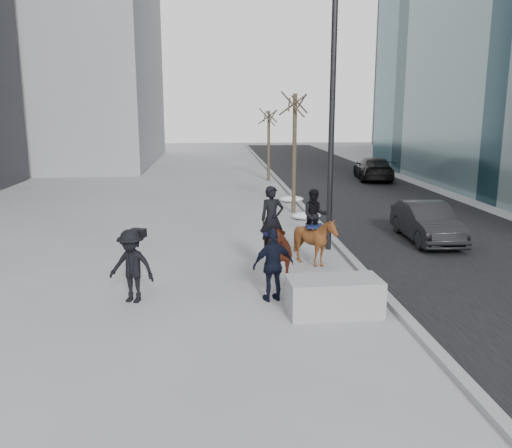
{
  "coord_description": "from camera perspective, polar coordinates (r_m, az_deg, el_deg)",
  "views": [
    {
      "loc": [
        -1.12,
        -12.81,
        4.51
      ],
      "look_at": [
        0.0,
        1.2,
        1.5
      ],
      "focal_mm": 38.0,
      "sensor_mm": 36.0,
      "label": 1
    }
  ],
  "objects": [
    {
      "name": "mounted_right",
      "position": [
        15.83,
        6.22,
        -1.19
      ],
      "size": [
        1.29,
        1.43,
        2.23
      ],
      "color": "#47260E",
      "rests_on": "ground"
    },
    {
      "name": "feeder",
      "position": [
        12.85,
        1.83,
        -4.35
      ],
      "size": [
        1.11,
        0.99,
        1.75
      ],
      "color": "black",
      "rests_on": "ground"
    },
    {
      "name": "car_near",
      "position": [
        19.55,
        17.55,
        0.19
      ],
      "size": [
        1.54,
        4.1,
        1.34
      ],
      "primitive_type": "imported",
      "rotation": [
        0.0,
        0.0,
        -0.03
      ],
      "color": "black",
      "rests_on": "ground"
    },
    {
      "name": "tree_near",
      "position": [
        23.61,
        4.06,
        8.02
      ],
      "size": [
        1.2,
        1.2,
        5.69
      ],
      "primitive_type": null,
      "color": "#33251E",
      "rests_on": "ground"
    },
    {
      "name": "mounted_left",
      "position": [
        14.26,
        1.73,
        -2.41
      ],
      "size": [
        1.27,
        2.1,
        2.53
      ],
      "color": "#4E1C0F",
      "rests_on": "ground"
    },
    {
      "name": "camera_crew",
      "position": [
        13.09,
        -12.95,
        -4.3
      ],
      "size": [
        1.29,
        1.0,
        1.75
      ],
      "color": "black",
      "rests_on": "ground"
    },
    {
      "name": "curb",
      "position": [
        23.61,
        5.57,
        1.17
      ],
      "size": [
        0.25,
        90.0,
        0.12
      ],
      "primitive_type": "cube",
      "color": "gray",
      "rests_on": "ground"
    },
    {
      "name": "planter",
      "position": [
        12.28,
        8.21,
        -7.55
      ],
      "size": [
        2.1,
        1.11,
        0.82
      ],
      "primitive_type": "cube",
      "rotation": [
        0.0,
        0.0,
        0.04
      ],
      "color": "gray",
      "rests_on": "ground"
    },
    {
      "name": "lamppost",
      "position": [
        17.22,
        8.14,
        13.58
      ],
      "size": [
        0.25,
        1.4,
        9.09
      ],
      "color": "black",
      "rests_on": "ground"
    },
    {
      "name": "tree_far",
      "position": [
        34.37,
        1.34,
        8.61
      ],
      "size": [
        1.2,
        1.2,
        4.85
      ],
      "primitive_type": null,
      "color": "#3C2D23",
      "rests_on": "ground"
    },
    {
      "name": "road",
      "position": [
        24.63,
        14.77,
        1.15
      ],
      "size": [
        8.0,
        90.0,
        0.01
      ],
      "primitive_type": "cube",
      "color": "black",
      "rests_on": "ground"
    },
    {
      "name": "snow_piles",
      "position": [
        24.46,
        4.5,
        1.79
      ],
      "size": [
        1.22,
        5.0,
        0.31
      ],
      "color": "silver",
      "rests_on": "ground"
    },
    {
      "name": "ground",
      "position": [
        13.63,
        0.4,
        -7.24
      ],
      "size": [
        120.0,
        120.0,
        0.0
      ],
      "primitive_type": "plane",
      "color": "gray",
      "rests_on": "ground"
    },
    {
      "name": "car_far",
      "position": [
        35.6,
        12.25,
        5.74
      ],
      "size": [
        2.75,
        5.33,
        1.48
      ],
      "primitive_type": "imported",
      "rotation": [
        0.0,
        0.0,
        3.0
      ],
      "color": "black",
      "rests_on": "ground"
    }
  ]
}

